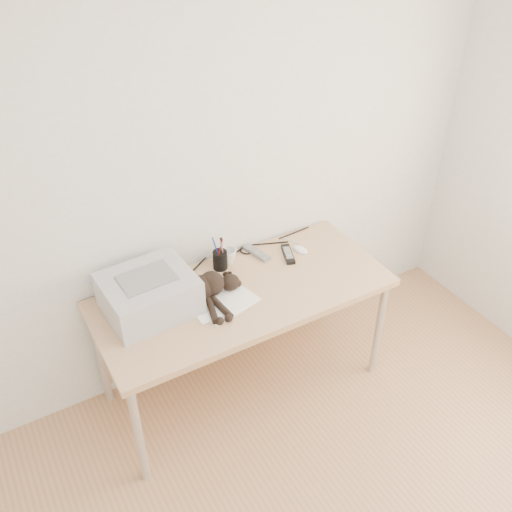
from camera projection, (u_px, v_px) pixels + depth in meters
wall_back at (208, 170)px, 2.98m from camera, size 3.50×0.00×3.50m
desk at (236, 300)px, 3.20m from camera, size 1.60×0.70×0.74m
printer at (149, 294)px, 2.88m from camera, size 0.47×0.40×0.21m
papers at (223, 302)px, 2.98m from camera, size 0.37×0.29×0.01m
cat at (188, 294)px, 2.94m from camera, size 0.65×0.31×0.15m
mug at (229, 256)px, 3.24m from camera, size 0.13×0.13×0.09m
pen_cup at (220, 260)px, 3.19m from camera, size 0.08×0.08×0.21m
remote_grey at (257, 253)px, 3.32m from camera, size 0.09×0.20×0.02m
remote_black at (288, 254)px, 3.31m from camera, size 0.11×0.19×0.02m
mouse at (300, 248)px, 3.35m from camera, size 0.09×0.12×0.03m
cable_tangle at (217, 260)px, 3.27m from camera, size 1.36×0.09×0.01m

